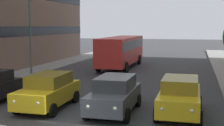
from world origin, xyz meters
TOP-DOWN VIEW (x-y plane):
  - car_0 at (-4.82, -4.89)m, footprint 2.02×4.44m
  - car_1 at (-1.81, -4.49)m, footprint 2.02×4.44m
  - car_2 at (1.61, -4.50)m, footprint 2.02×4.44m
  - bus_behind_traffic at (1.61, -20.84)m, footprint 2.78×10.50m
  - street_lamp_right at (7.22, -13.90)m, footprint 3.08×0.28m

SIDE VIEW (x-z plane):
  - car_0 at x=-4.82m, z-range 0.03..1.75m
  - car_1 at x=-1.81m, z-range 0.03..1.75m
  - car_2 at x=1.61m, z-range 0.03..1.75m
  - bus_behind_traffic at x=1.61m, z-range 0.36..3.36m
  - street_lamp_right at x=7.22m, z-range 0.99..8.74m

